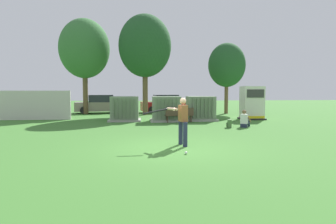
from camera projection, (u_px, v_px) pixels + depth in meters
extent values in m
plane|color=#3D752D|center=(172.00, 148.00, 10.01)|extent=(96.00, 96.00, 0.00)
cube|color=beige|center=(35.00, 105.00, 19.61)|extent=(4.80, 0.12, 2.00)
cube|color=#9E9B93|center=(125.00, 120.00, 18.95)|extent=(2.10, 1.70, 0.12)
cube|color=gray|center=(125.00, 108.00, 18.89)|extent=(1.80, 1.40, 1.50)
cube|color=#63755B|center=(114.00, 109.00, 18.08)|extent=(0.06, 0.12, 1.27)
cube|color=#63755B|center=(118.00, 109.00, 18.10)|extent=(0.06, 0.12, 1.27)
cube|color=#63755B|center=(122.00, 109.00, 18.13)|extent=(0.06, 0.12, 1.27)
cube|color=#63755B|center=(126.00, 109.00, 18.15)|extent=(0.06, 0.12, 1.27)
cube|color=#63755B|center=(130.00, 108.00, 18.17)|extent=(0.06, 0.12, 1.27)
cube|color=#63755B|center=(134.00, 108.00, 18.19)|extent=(0.06, 0.12, 1.27)
cube|color=#9E9B93|center=(166.00, 120.00, 18.79)|extent=(2.10, 1.70, 0.12)
cube|color=gray|center=(166.00, 108.00, 18.73)|extent=(1.80, 1.40, 1.50)
cube|color=#63755B|center=(157.00, 109.00, 17.91)|extent=(0.06, 0.12, 1.27)
cube|color=#63755B|center=(161.00, 109.00, 17.94)|extent=(0.06, 0.12, 1.27)
cube|color=#63755B|center=(165.00, 109.00, 17.96)|extent=(0.06, 0.12, 1.27)
cube|color=#63755B|center=(169.00, 109.00, 17.98)|extent=(0.06, 0.12, 1.27)
cube|color=#63755B|center=(173.00, 109.00, 18.01)|extent=(0.06, 0.12, 1.27)
cube|color=#63755B|center=(177.00, 109.00, 18.03)|extent=(0.06, 0.12, 1.27)
cube|color=#9E9B93|center=(200.00, 119.00, 19.29)|extent=(2.10, 1.70, 0.12)
cube|color=gray|center=(201.00, 107.00, 19.23)|extent=(1.80, 1.40, 1.50)
cube|color=#63755B|center=(193.00, 108.00, 18.42)|extent=(0.06, 0.12, 1.27)
cube|color=#63755B|center=(197.00, 108.00, 18.45)|extent=(0.06, 0.12, 1.27)
cube|color=#63755B|center=(201.00, 108.00, 18.47)|extent=(0.06, 0.12, 1.27)
cube|color=#63755B|center=(205.00, 108.00, 18.49)|extent=(0.06, 0.12, 1.27)
cube|color=#63755B|center=(209.00, 108.00, 18.51)|extent=(0.06, 0.12, 1.27)
cube|color=#63755B|center=(213.00, 108.00, 18.54)|extent=(0.06, 0.12, 1.27)
cube|color=#262626|center=(252.00, 119.00, 20.03)|extent=(1.60, 1.40, 0.10)
cube|color=silver|center=(252.00, 102.00, 19.95)|extent=(1.40, 1.20, 2.20)
cube|color=#383838|center=(256.00, 94.00, 19.29)|extent=(1.19, 0.04, 0.55)
cube|color=yellow|center=(255.00, 117.00, 19.41)|extent=(1.33, 0.04, 0.16)
cube|color=#4C3828|center=(179.00, 115.00, 18.04)|extent=(1.84, 0.63, 0.05)
cube|color=#4C3828|center=(180.00, 112.00, 17.84)|extent=(1.79, 0.27, 0.44)
cylinder|color=#4C3828|center=(167.00, 119.00, 18.02)|extent=(0.06, 0.06, 0.42)
cylinder|color=#4C3828|center=(190.00, 119.00, 18.36)|extent=(0.06, 0.06, 0.42)
cylinder|color=#4C3828|center=(168.00, 120.00, 17.75)|extent=(0.06, 0.06, 0.42)
cylinder|color=#4C3828|center=(191.00, 119.00, 18.08)|extent=(0.06, 0.06, 0.42)
cylinder|color=#282D4C|center=(185.00, 134.00, 10.21)|extent=(0.16, 0.16, 0.88)
cylinder|color=#282D4C|center=(181.00, 133.00, 10.67)|extent=(0.16, 0.16, 0.88)
cube|color=brown|center=(183.00, 113.00, 10.39)|extent=(0.32, 0.44, 0.60)
sphere|color=#DBAD89|center=(183.00, 101.00, 10.35)|extent=(0.23, 0.23, 0.23)
cylinder|color=#DBAD89|center=(174.00, 109.00, 10.18)|extent=(0.16, 0.55, 0.09)
cylinder|color=#DBAD89|center=(172.00, 109.00, 10.35)|extent=(0.36, 0.51, 0.09)
cylinder|color=black|center=(155.00, 112.00, 10.07)|extent=(0.84, 0.24, 0.21)
sphere|color=black|center=(166.00, 109.00, 10.19)|extent=(0.08, 0.08, 0.08)
sphere|color=white|center=(186.00, 153.00, 9.01)|extent=(0.09, 0.09, 0.09)
cube|color=#282D4C|center=(244.00, 126.00, 15.62)|extent=(0.41, 0.40, 0.20)
cube|color=white|center=(244.00, 119.00, 15.59)|extent=(0.42, 0.40, 0.52)
sphere|color=brown|center=(244.00, 112.00, 15.56)|extent=(0.22, 0.22, 0.22)
cylinder|color=#282D4C|center=(244.00, 123.00, 15.85)|extent=(0.39, 0.43, 0.13)
cylinder|color=#282D4C|center=(245.00, 122.00, 16.03)|extent=(0.28, 0.30, 0.46)
cylinder|color=#282D4C|center=(247.00, 123.00, 15.73)|extent=(0.39, 0.43, 0.13)
cylinder|color=#282D4C|center=(249.00, 123.00, 15.92)|extent=(0.28, 0.30, 0.46)
cylinder|color=brown|center=(241.00, 119.00, 15.90)|extent=(0.33, 0.37, 0.32)
cylinder|color=brown|center=(250.00, 120.00, 15.64)|extent=(0.33, 0.37, 0.32)
cube|color=#4C723F|center=(229.00, 124.00, 15.50)|extent=(0.26, 0.35, 0.44)
cube|color=#3D5B33|center=(227.00, 125.00, 15.52)|extent=(0.11, 0.23, 0.22)
cylinder|color=brown|center=(85.00, 94.00, 24.56)|extent=(0.42, 0.42, 3.43)
ellipsoid|color=#387038|center=(84.00, 49.00, 24.28)|extent=(4.22, 4.22, 5.01)
cylinder|color=brown|center=(145.00, 94.00, 23.66)|extent=(0.43, 0.43, 3.48)
ellipsoid|color=#235128|center=(145.00, 46.00, 23.37)|extent=(4.28, 4.28, 5.09)
cylinder|color=brown|center=(226.00, 99.00, 25.06)|extent=(0.32, 0.32, 2.60)
ellipsoid|color=#235128|center=(227.00, 65.00, 24.84)|extent=(3.20, 3.20, 3.80)
cube|color=gray|center=(100.00, 106.00, 25.73)|extent=(4.38, 2.21, 0.80)
cube|color=#262B33|center=(101.00, 98.00, 25.70)|extent=(2.28, 1.81, 0.64)
cylinder|color=black|center=(84.00, 110.00, 24.64)|extent=(0.66, 0.30, 0.64)
cylinder|color=black|center=(85.00, 109.00, 26.30)|extent=(0.66, 0.30, 0.64)
cylinder|color=black|center=(115.00, 110.00, 25.19)|extent=(0.66, 0.30, 0.64)
cylinder|color=black|center=(114.00, 109.00, 26.85)|extent=(0.66, 0.30, 0.64)
cube|color=maroon|center=(164.00, 106.00, 26.25)|extent=(4.40, 2.29, 0.80)
cube|color=#262B33|center=(166.00, 98.00, 26.23)|extent=(2.30, 1.85, 0.64)
cylinder|color=black|center=(152.00, 110.00, 25.14)|extent=(0.67, 0.31, 0.64)
cylinder|color=black|center=(149.00, 109.00, 26.79)|extent=(0.67, 0.31, 0.64)
cylinder|color=black|center=(180.00, 109.00, 25.75)|extent=(0.67, 0.31, 0.64)
cylinder|color=black|center=(176.00, 108.00, 27.40)|extent=(0.67, 0.31, 0.64)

